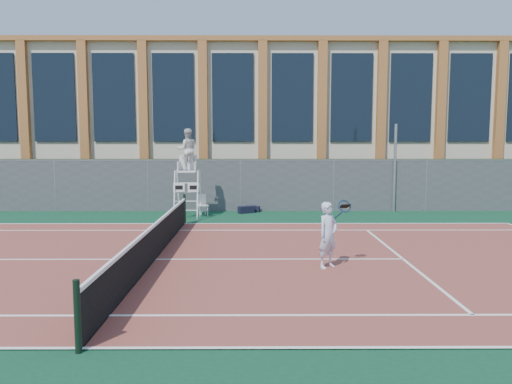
{
  "coord_description": "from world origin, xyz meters",
  "views": [
    {
      "loc": [
        2.55,
        -12.58,
        3.1
      ],
      "look_at": [
        2.62,
        3.0,
        1.45
      ],
      "focal_mm": 35.0,
      "sensor_mm": 36.0,
      "label": 1
    }
  ],
  "objects_px": {
    "tennis_player": "(328,235)",
    "umpire_chair": "(187,152)",
    "plastic_chair": "(202,203)",
    "steel_pole": "(395,168)"
  },
  "relations": [
    {
      "from": "tennis_player",
      "to": "umpire_chair",
      "type": "bearing_deg",
      "value": 119.13
    },
    {
      "from": "umpire_chair",
      "to": "tennis_player",
      "type": "relative_size",
      "value": 2.21
    },
    {
      "from": "umpire_chair",
      "to": "tennis_player",
      "type": "distance_m",
      "value": 9.2
    },
    {
      "from": "umpire_chair",
      "to": "tennis_player",
      "type": "xyz_separation_m",
      "value": [
        4.39,
        -7.88,
        -1.77
      ]
    },
    {
      "from": "steel_pole",
      "to": "tennis_player",
      "type": "relative_size",
      "value": 2.33
    },
    {
      "from": "steel_pole",
      "to": "umpire_chair",
      "type": "distance_m",
      "value": 8.84
    },
    {
      "from": "umpire_chair",
      "to": "plastic_chair",
      "type": "height_order",
      "value": "umpire_chair"
    },
    {
      "from": "steel_pole",
      "to": "plastic_chair",
      "type": "xyz_separation_m",
      "value": [
        -8.16,
        -1.1,
        -1.36
      ]
    },
    {
      "from": "plastic_chair",
      "to": "tennis_player",
      "type": "bearing_deg",
      "value": -65.19
    },
    {
      "from": "tennis_player",
      "to": "steel_pole",
      "type": "bearing_deg",
      "value": 65.93
    }
  ]
}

